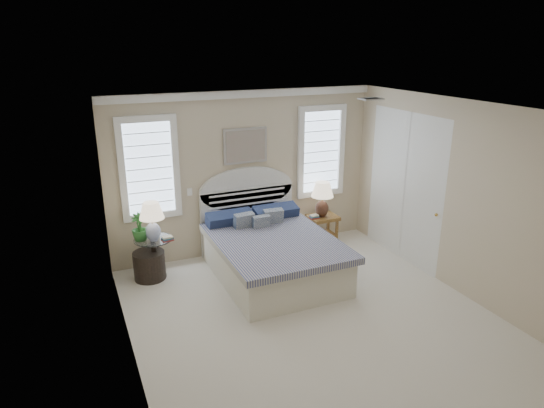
{
  "coord_description": "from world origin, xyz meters",
  "views": [
    {
      "loc": [
        -2.69,
        -4.76,
        3.42
      ],
      "look_at": [
        -0.17,
        1.0,
        1.3
      ],
      "focal_mm": 32.0,
      "sensor_mm": 36.0,
      "label": 1
    }
  ],
  "objects_px": {
    "bed": "(270,251)",
    "floor_pot": "(149,265)",
    "lamp_left": "(152,217)",
    "side_table_left": "(154,254)",
    "lamp_right": "(322,195)",
    "nightstand_right": "(323,224)"
  },
  "relations": [
    {
      "from": "bed",
      "to": "floor_pot",
      "type": "bearing_deg",
      "value": 161.38
    },
    {
      "from": "bed",
      "to": "lamp_left",
      "type": "distance_m",
      "value": 1.83
    },
    {
      "from": "side_table_left",
      "to": "lamp_right",
      "type": "height_order",
      "value": "lamp_right"
    },
    {
      "from": "nightstand_right",
      "to": "lamp_right",
      "type": "xyz_separation_m",
      "value": [
        -0.03,
        -0.0,
        0.52
      ]
    },
    {
      "from": "nightstand_right",
      "to": "lamp_left",
      "type": "distance_m",
      "value": 3.01
    },
    {
      "from": "floor_pot",
      "to": "lamp_right",
      "type": "xyz_separation_m",
      "value": [
        3.01,
        0.1,
        0.7
      ]
    },
    {
      "from": "lamp_left",
      "to": "lamp_right",
      "type": "xyz_separation_m",
      "value": [
        2.92,
        0.15,
        -0.08
      ]
    },
    {
      "from": "lamp_left",
      "to": "lamp_right",
      "type": "relative_size",
      "value": 0.95
    },
    {
      "from": "floor_pot",
      "to": "lamp_right",
      "type": "distance_m",
      "value": 3.09
    },
    {
      "from": "nightstand_right",
      "to": "floor_pot",
      "type": "xyz_separation_m",
      "value": [
        -3.03,
        -0.11,
        -0.17
      ]
    },
    {
      "from": "nightstand_right",
      "to": "floor_pot",
      "type": "relative_size",
      "value": 1.12
    },
    {
      "from": "lamp_right",
      "to": "side_table_left",
      "type": "bearing_deg",
      "value": -178.12
    },
    {
      "from": "side_table_left",
      "to": "lamp_left",
      "type": "relative_size",
      "value": 1.06
    },
    {
      "from": "bed",
      "to": "lamp_left",
      "type": "relative_size",
      "value": 3.84
    },
    {
      "from": "lamp_left",
      "to": "bed",
      "type": "bearing_deg",
      "value": -18.24
    },
    {
      "from": "side_table_left",
      "to": "nightstand_right",
      "type": "distance_m",
      "value": 2.95
    },
    {
      "from": "floor_pot",
      "to": "lamp_left",
      "type": "height_order",
      "value": "lamp_left"
    },
    {
      "from": "side_table_left",
      "to": "lamp_left",
      "type": "height_order",
      "value": "lamp_left"
    },
    {
      "from": "nightstand_right",
      "to": "floor_pot",
      "type": "bearing_deg",
      "value": -177.97
    },
    {
      "from": "bed",
      "to": "floor_pot",
      "type": "distance_m",
      "value": 1.84
    },
    {
      "from": "side_table_left",
      "to": "floor_pot",
      "type": "distance_m",
      "value": 0.19
    },
    {
      "from": "floor_pot",
      "to": "lamp_right",
      "type": "height_order",
      "value": "lamp_right"
    }
  ]
}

